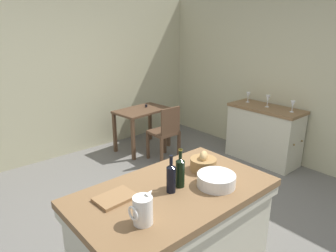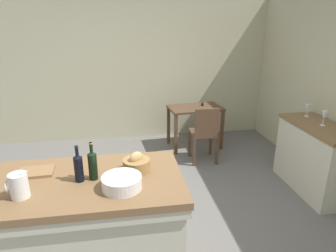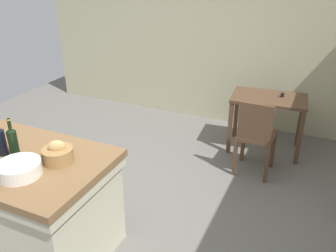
# 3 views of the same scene
# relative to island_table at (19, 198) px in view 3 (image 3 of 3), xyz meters

# --- Properties ---
(ground_plane) EXTENTS (6.76, 6.76, 0.00)m
(ground_plane) POSITION_rel_island_table_xyz_m (0.50, 0.68, -0.48)
(ground_plane) COLOR #66635E
(wall_back) EXTENTS (5.32, 0.12, 2.60)m
(wall_back) POSITION_rel_island_table_xyz_m (0.50, 3.28, 0.82)
(wall_back) COLOR #B7B28E
(wall_back) RESTS_ON ground
(island_table) EXTENTS (1.58, 0.92, 0.89)m
(island_table) POSITION_rel_island_table_xyz_m (0.00, 0.00, 0.00)
(island_table) COLOR brown
(island_table) RESTS_ON ground
(writing_desk) EXTENTS (0.95, 0.64, 0.78)m
(writing_desk) POSITION_rel_island_table_xyz_m (1.57, 2.57, 0.13)
(writing_desk) COLOR #513826
(writing_desk) RESTS_ON ground
(wooden_chair) EXTENTS (0.41, 0.41, 0.91)m
(wooden_chair) POSITION_rel_island_table_xyz_m (1.56, 1.93, 0.02)
(wooden_chair) COLOR #513826
(wooden_chair) RESTS_ON ground
(wash_bowl) EXTENTS (0.31, 0.31, 0.10)m
(wash_bowl) POSITION_rel_island_table_xyz_m (0.29, -0.18, 0.46)
(wash_bowl) COLOR silver
(wash_bowl) RESTS_ON island_table
(bread_basket) EXTENTS (0.23, 0.23, 0.18)m
(bread_basket) POSITION_rel_island_table_xyz_m (0.42, 0.08, 0.48)
(bread_basket) COLOR olive
(bread_basket) RESTS_ON island_table
(wine_bottle_dark) EXTENTS (0.07, 0.07, 0.32)m
(wine_bottle_dark) POSITION_rel_island_table_xyz_m (0.07, 0.00, 0.54)
(wine_bottle_dark) COLOR black
(wine_bottle_dark) RESTS_ON island_table
(wine_bottle_amber) EXTENTS (0.07, 0.07, 0.30)m
(wine_bottle_amber) POSITION_rel_island_table_xyz_m (-0.04, -0.01, 0.53)
(wine_bottle_amber) COLOR black
(wine_bottle_amber) RESTS_ON island_table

